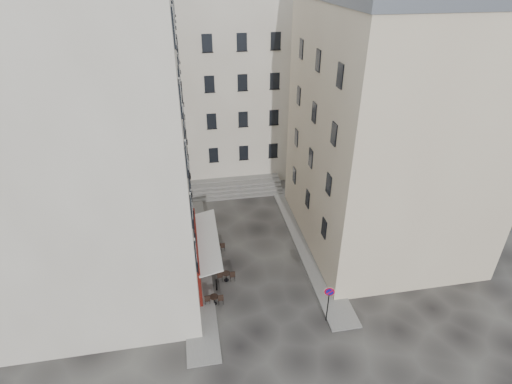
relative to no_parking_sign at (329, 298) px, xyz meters
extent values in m
plane|color=black|center=(-3.44, 5.01, -2.01)|extent=(90.00, 90.00, 0.00)
cube|color=slate|center=(-7.94, 9.01, -1.95)|extent=(2.00, 22.00, 0.12)
cube|color=slate|center=(1.06, 8.01, -1.95)|extent=(2.00, 18.00, 0.12)
cube|color=#BDB3A1|center=(-13.94, 8.01, 7.99)|extent=(12.00, 16.00, 20.00)
cube|color=#C8B294|center=(7.06, 8.51, 6.99)|extent=(12.00, 14.00, 18.00)
cube|color=#BDB3A1|center=(-4.44, 24.01, 6.99)|extent=(18.00, 10.00, 18.00)
cube|color=#410F09|center=(-7.86, 6.01, -0.26)|extent=(0.25, 7.00, 3.50)
cube|color=black|center=(-7.82, 6.01, -0.61)|extent=(0.06, 3.85, 2.00)
cube|color=silver|center=(-7.04, 6.01, 0.94)|extent=(1.58, 7.30, 0.41)
cube|color=#625F5D|center=(-3.44, 16.91, -1.91)|extent=(9.00, 1.80, 0.20)
cube|color=#625F5D|center=(-3.44, 17.36, -1.71)|extent=(9.00, 1.80, 0.20)
cube|color=#625F5D|center=(-3.44, 17.81, -1.51)|extent=(9.00, 1.80, 0.20)
cube|color=#625F5D|center=(-3.44, 18.26, -1.31)|extent=(9.00, 1.80, 0.20)
cylinder|color=black|center=(-6.69, 4.01, -1.56)|extent=(0.10, 0.10, 0.90)
sphere|color=black|center=(-6.69, 4.01, -1.09)|extent=(0.12, 0.12, 0.12)
cylinder|color=black|center=(-6.69, 7.51, -1.56)|extent=(0.10, 0.10, 0.90)
sphere|color=black|center=(-6.69, 7.51, -1.09)|extent=(0.12, 0.12, 0.12)
cylinder|color=black|center=(-6.69, 11.01, -1.56)|extent=(0.10, 0.10, 0.90)
sphere|color=black|center=(-6.69, 11.01, -1.09)|extent=(0.12, 0.12, 0.12)
cylinder|color=black|center=(0.00, 0.01, -0.61)|extent=(0.07, 0.07, 2.79)
cylinder|color=#AF0B1E|center=(0.00, 0.00, 0.50)|extent=(0.63, 0.19, 0.65)
cylinder|color=navy|center=(0.00, -0.02, 0.50)|extent=(0.46, 0.16, 0.47)
cube|color=#AF0B1E|center=(0.00, -0.05, 0.50)|extent=(0.37, 0.12, 0.38)
cylinder|color=black|center=(-6.97, 2.67, -1.94)|extent=(0.35, 0.35, 0.02)
cylinder|color=black|center=(-6.97, 2.67, -1.61)|extent=(0.05, 0.05, 0.69)
cylinder|color=black|center=(-6.97, 2.67, -1.30)|extent=(0.59, 0.59, 0.04)
cube|color=black|center=(-6.53, 2.67, -1.56)|extent=(0.37, 0.37, 0.89)
cube|color=black|center=(-7.42, 2.77, -1.56)|extent=(0.37, 0.37, 0.89)
cylinder|color=black|center=(-5.91, 4.80, -1.94)|extent=(0.36, 0.36, 0.02)
cylinder|color=black|center=(-5.91, 4.80, -1.61)|extent=(0.05, 0.05, 0.70)
cylinder|color=black|center=(-5.91, 4.80, -1.29)|extent=(0.60, 0.60, 0.04)
cube|color=black|center=(-5.46, 4.80, -1.56)|extent=(0.38, 0.38, 0.90)
cube|color=black|center=(-6.36, 4.90, -1.56)|extent=(0.38, 0.38, 0.90)
cylinder|color=black|center=(-7.04, 5.74, -1.94)|extent=(0.32, 0.32, 0.02)
cylinder|color=black|center=(-7.04, 5.74, -1.65)|extent=(0.04, 0.04, 0.62)
cylinder|color=black|center=(-7.04, 5.74, -1.37)|extent=(0.53, 0.53, 0.04)
cube|color=black|center=(-6.64, 5.74, -1.61)|extent=(0.34, 0.34, 0.80)
cube|color=black|center=(-7.44, 5.83, -1.61)|extent=(0.34, 0.34, 0.80)
cylinder|color=black|center=(-6.19, 8.35, -1.94)|extent=(0.32, 0.32, 0.02)
cylinder|color=black|center=(-6.19, 8.35, -1.65)|extent=(0.04, 0.04, 0.62)
cylinder|color=black|center=(-6.19, 8.35, -1.37)|extent=(0.53, 0.53, 0.04)
cube|color=black|center=(-5.79, 8.35, -1.61)|extent=(0.34, 0.34, 0.80)
cube|color=black|center=(-6.59, 8.44, -1.61)|extent=(0.34, 0.34, 0.80)
cylinder|color=black|center=(-6.79, 10.25, -1.93)|extent=(0.39, 0.39, 0.02)
cylinder|color=black|center=(-6.79, 10.25, -1.57)|extent=(0.05, 0.05, 0.76)
cylinder|color=black|center=(-6.79, 10.25, -1.23)|extent=(0.65, 0.65, 0.04)
cube|color=black|center=(-6.30, 10.25, -1.52)|extent=(0.41, 0.41, 0.97)
cube|color=black|center=(-7.27, 10.35, -1.52)|extent=(0.41, 0.41, 0.97)
imported|color=#222328|center=(-6.64, 8.97, -1.04)|extent=(0.78, 0.59, 1.94)
camera|label=1|loc=(-7.64, -16.98, 18.13)|focal=28.00mm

